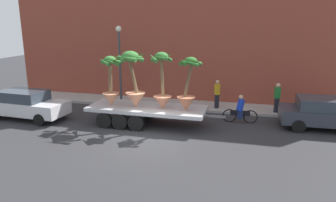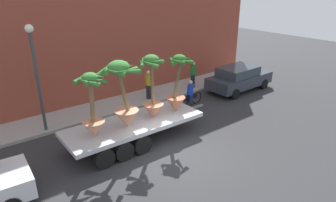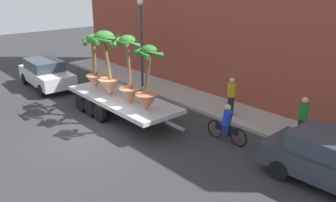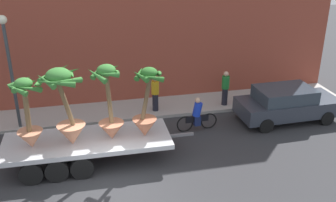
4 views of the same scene
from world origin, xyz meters
name	(u,v)px [view 1 (image 1 of 4)]	position (x,y,z in m)	size (l,w,h in m)	color
ground_plane	(149,140)	(0.00, 0.00, 0.00)	(60.00, 60.00, 0.00)	#2D2D30
sidewalk	(178,104)	(0.00, 6.10, 0.07)	(24.00, 2.20, 0.15)	#A39E99
building_facade	(185,30)	(0.00, 7.80, 4.67)	(24.00, 1.20, 9.34)	brown
flatbed_trailer	(142,110)	(-1.03, 2.01, 0.76)	(7.08, 2.29, 0.98)	#B7BABF
potted_palm_rear	(133,80)	(-1.37, 1.73, 2.40)	(1.55, 1.65, 2.87)	tan
potted_palm_middle	(111,84)	(-2.64, 1.82, 2.12)	(1.19, 1.26, 2.58)	tan
potted_palm_front	(187,90)	(1.40, 1.75, 2.04)	(1.16, 1.10, 2.66)	#B26647
potted_palm_extra	(162,86)	(0.11, 1.82, 2.17)	(1.23, 1.27, 2.85)	#C17251
cyclist	(240,110)	(3.91, 3.61, 0.67)	(1.84, 0.36, 1.54)	black
parked_car	(327,113)	(8.12, 3.64, 0.83)	(4.58, 2.07, 1.58)	#2D333D
trailing_car	(26,104)	(-7.55, 1.39, 0.83)	(4.55, 2.09, 1.58)	silver
pedestrian_near_gate	(277,97)	(5.89, 5.56, 1.04)	(0.36, 0.36, 1.71)	black
pedestrian_far_left	(217,94)	(2.47, 5.64, 1.04)	(0.36, 0.36, 1.71)	black
street_lamp	(120,55)	(-3.58, 5.30, 3.23)	(0.36, 0.36, 4.83)	#383D42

